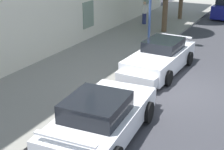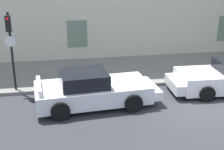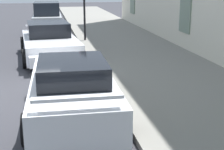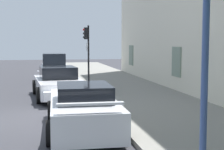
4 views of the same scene
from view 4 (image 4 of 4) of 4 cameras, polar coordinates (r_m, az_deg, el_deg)
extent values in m
plane|color=#333338|center=(11.83, -12.73, -7.19)|extent=(80.00, 80.00, 0.00)
cube|color=gray|center=(12.60, 9.19, -6.02)|extent=(60.00, 4.43, 0.14)
cube|color=gray|center=(25.89, 3.23, 3.34)|extent=(1.10, 0.06, 1.50)
cube|color=gray|center=(17.36, 10.78, 2.19)|extent=(1.10, 0.06, 1.50)
cube|color=white|center=(16.02, -8.89, -1.85)|extent=(4.64, 2.37, 0.68)
cube|color=black|center=(16.29, -9.08, 0.43)|extent=(1.92, 1.76, 0.55)
cube|color=white|center=(14.09, -7.88, -3.19)|extent=(1.49, 1.96, 0.37)
cube|color=white|center=(18.00, -9.75, 0.72)|extent=(0.30, 1.73, 0.06)
cylinder|color=black|center=(14.85, -4.33, -3.11)|extent=(0.73, 0.30, 0.71)
cylinder|color=black|center=(14.58, -12.14, -3.37)|extent=(0.73, 0.30, 0.71)
cylinder|color=black|center=(17.56, -6.18, -1.79)|extent=(0.73, 0.30, 0.71)
cylinder|color=black|center=(17.33, -12.78, -1.99)|extent=(0.73, 0.30, 0.71)
cube|color=white|center=(10.02, -4.92, -6.19)|extent=(4.62, 1.97, 0.79)
cube|color=black|center=(9.58, -4.78, -2.94)|extent=(1.87, 1.52, 0.46)
cube|color=white|center=(12.01, -5.74, -4.72)|extent=(1.42, 1.73, 0.43)
cube|color=white|center=(7.85, -3.64, -4.88)|extent=(0.21, 1.57, 0.06)
cylinder|color=black|center=(11.42, -10.15, -5.92)|extent=(0.66, 0.26, 0.66)
cylinder|color=black|center=(11.55, -0.95, -5.70)|extent=(0.66, 0.26, 0.66)
cylinder|color=black|center=(8.66, -10.24, -9.61)|extent=(0.66, 0.26, 0.66)
cylinder|color=black|center=(8.83, 1.92, -9.22)|extent=(0.66, 0.26, 0.66)
cube|color=#B2B7BC|center=(22.62, -9.68, 0.41)|extent=(3.86, 1.69, 1.06)
cube|color=#1E232B|center=(22.56, -9.72, 2.68)|extent=(2.32, 1.46, 0.74)
cylinder|color=black|center=(23.80, -11.64, -0.14)|extent=(0.57, 0.21, 0.56)
cylinder|color=black|center=(23.81, -7.77, -0.07)|extent=(0.57, 0.21, 0.56)
cylinder|color=black|center=(21.51, -11.78, -0.73)|extent=(0.57, 0.21, 0.56)
cylinder|color=black|center=(21.53, -7.49, -0.66)|extent=(0.57, 0.21, 0.56)
cylinder|color=black|center=(19.25, -3.97, 3.29)|extent=(0.10, 0.10, 3.39)
cube|color=black|center=(19.22, -4.41, 6.99)|extent=(0.22, 0.20, 0.66)
sphere|color=red|center=(19.21, -4.75, 7.61)|extent=(0.12, 0.12, 0.12)
sphere|color=black|center=(19.21, -4.74, 6.99)|extent=(0.12, 0.12, 0.12)
sphere|color=black|center=(19.20, -4.74, 6.36)|extent=(0.12, 0.12, 0.12)
cylinder|color=white|center=(19.22, -4.28, 4.75)|extent=(0.44, 0.02, 0.44)
cylinder|color=#3F5999|center=(6.90, 15.48, 6.32)|extent=(0.14, 0.14, 5.11)
camera|label=1|loc=(24.00, -20.78, 12.17)|focal=53.78mm
camera|label=2|loc=(20.58, -44.99, 12.35)|focal=51.38mm
camera|label=3|loc=(2.51, 2.25, 16.86)|focal=52.98mm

